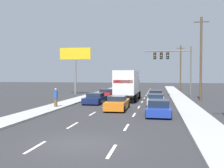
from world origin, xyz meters
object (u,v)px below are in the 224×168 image
object	(u,v)px
utility_pole_mid	(201,58)
pedestrian_near_corner	(56,97)
car_blue	(159,108)
car_maroon	(156,95)
box_truck	(128,84)
car_silver	(156,100)
roadside_billboard	(75,60)
utility_pole_far	(181,67)
car_navy	(95,99)
traffic_signal_mast	(169,59)
car_red	(106,94)
car_orange	(117,103)

from	to	relation	value
utility_pole_mid	pedestrian_near_corner	size ratio (longest dim) A/B	5.82
car_blue	pedestrian_near_corner	world-z (taller)	pedestrian_near_corner
car_maroon	car_blue	xyz separation A→B (m)	(0.36, -13.79, 0.01)
box_truck	car_silver	size ratio (longest dim) A/B	1.94
car_maroon	roadside_billboard	size ratio (longest dim) A/B	0.54
car_maroon	roadside_billboard	xyz separation A→B (m)	(-13.23, 6.81, 5.11)
pedestrian_near_corner	car_blue	bearing A→B (deg)	-16.25
car_blue	utility_pole_far	bearing A→B (deg)	82.82
car_blue	car_navy	bearing A→B (deg)	133.33
car_navy	utility_pole_far	xyz separation A→B (m)	(11.43, 28.56, 4.30)
car_navy	traffic_signal_mast	xyz separation A→B (m)	(8.38, 9.97, 4.86)
utility_pole_mid	roadside_billboard	size ratio (longest dim) A/B	1.34
box_truck	traffic_signal_mast	world-z (taller)	traffic_signal_mast
box_truck	pedestrian_near_corner	world-z (taller)	box_truck
car_blue	traffic_signal_mast	bearing A→B (deg)	85.14
traffic_signal_mast	utility_pole_mid	size ratio (longest dim) A/B	0.70
car_maroon	utility_pole_mid	distance (m)	7.27
car_blue	utility_pole_mid	bearing A→B (deg)	68.20
box_truck	traffic_signal_mast	distance (m)	8.70
box_truck	car_blue	bearing A→B (deg)	-71.41
car_silver	utility_pole_mid	size ratio (longest dim) A/B	0.42
traffic_signal_mast	roadside_billboard	xyz separation A→B (m)	(-15.06, 3.31, 0.26)
car_maroon	pedestrian_near_corner	size ratio (longest dim) A/B	2.35
car_silver	pedestrian_near_corner	size ratio (longest dim) A/B	2.44
car_red	pedestrian_near_corner	size ratio (longest dim) A/B	2.34
car_maroon	utility_pole_mid	bearing A→B (deg)	-11.82
utility_pole_mid	roadside_billboard	bearing A→B (deg)	156.92
car_red	pedestrian_near_corner	bearing A→B (deg)	-103.82
pedestrian_near_corner	utility_pole_far	bearing A→B (deg)	66.73
car_navy	traffic_signal_mast	size ratio (longest dim) A/B	0.61
box_truck	car_navy	bearing A→B (deg)	-129.29
roadside_billboard	box_truck	bearing A→B (deg)	-43.82
utility_pole_mid	box_truck	bearing A→B (deg)	-170.45
car_maroon	roadside_billboard	bearing A→B (deg)	152.75
traffic_signal_mast	utility_pole_far	xyz separation A→B (m)	(3.05, 18.59, -0.56)
car_orange	box_truck	bearing A→B (deg)	90.34
utility_pole_far	traffic_signal_mast	bearing A→B (deg)	-99.32
utility_pole_far	box_truck	bearing A→B (deg)	-108.53
car_red	box_truck	xyz separation A→B (m)	(3.22, -2.69, 1.52)
car_red	traffic_signal_mast	size ratio (longest dim) A/B	0.57
car_blue	roadside_billboard	distance (m)	25.20
car_maroon	car_silver	xyz separation A→B (m)	(0.06, -6.88, 0.01)
box_truck	car_orange	distance (m)	8.56
car_navy	traffic_signal_mast	distance (m)	13.90
car_red	car_navy	size ratio (longest dim) A/B	0.93
car_red	car_navy	distance (m)	6.54
utility_pole_mid	pedestrian_near_corner	bearing A→B (deg)	-146.32
car_red	car_maroon	size ratio (longest dim) A/B	0.99
car_maroon	traffic_signal_mast	bearing A→B (deg)	62.46
box_truck	utility_pole_mid	xyz separation A→B (m)	(8.82, 1.48, 3.14)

